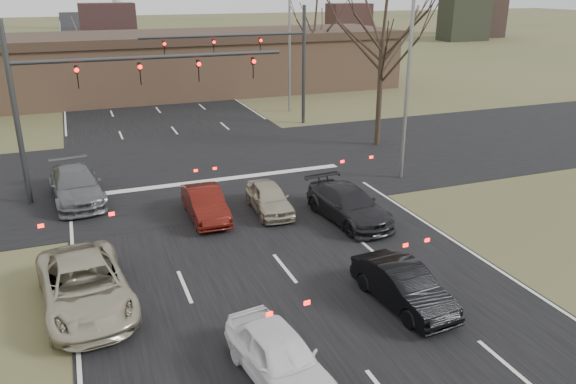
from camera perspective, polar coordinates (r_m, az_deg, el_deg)
name	(u,v)px	position (r m, az deg, el deg)	size (l,w,h in m)	color
ground	(320,313)	(17.27, 3.28, -12.19)	(360.00, 360.00, 0.00)	#464E29
road_main	(121,64)	(74.05, -16.57, 12.34)	(14.00, 300.00, 0.02)	black
road_cross	(205,169)	(30.32, -8.41, 2.33)	(200.00, 14.00, 0.02)	black
building	(166,64)	(52.28, -12.28, 12.63)	(42.40, 10.40, 5.30)	#8F694D
mast_arm_near	(93,86)	(26.57, -19.18, 10.13)	(12.12, 0.24, 8.00)	#383A3D
mast_arm_far	(265,53)	(38.49, -2.37, 13.97)	(11.12, 0.24, 8.00)	#383A3D
streetlight_right_near	(406,67)	(27.86, 11.87, 12.31)	(2.34, 0.25, 10.00)	gray
streetlight_right_far	(287,37)	(43.24, -0.08, 15.45)	(2.34, 0.25, 10.00)	gray
tree_right_far	(314,12)	(52.70, 2.70, 17.80)	(5.40, 5.40, 9.00)	black
car_silver_suv	(85,286)	(18.19, -19.92, -8.96)	(2.48, 5.38, 1.49)	#B5AD92
car_white_sedan	(280,356)	(14.40, -0.86, -16.36)	(1.59, 3.95, 1.35)	white
car_black_hatch	(403,286)	(17.69, 11.64, -9.32)	(1.38, 3.95, 1.30)	black
car_charcoal_sedan	(349,204)	(23.43, 6.18, -1.26)	(1.95, 4.80, 1.39)	black
car_grey_ahead	(76,185)	(27.10, -20.75, 0.63)	(2.11, 5.18, 1.50)	slate
car_red_ahead	(205,204)	(23.76, -8.42, -1.18)	(1.38, 3.95, 1.30)	#4C0F0A
car_silver_ahead	(269,198)	(24.18, -1.91, -0.64)	(1.48, 3.68, 1.25)	#B2AA90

